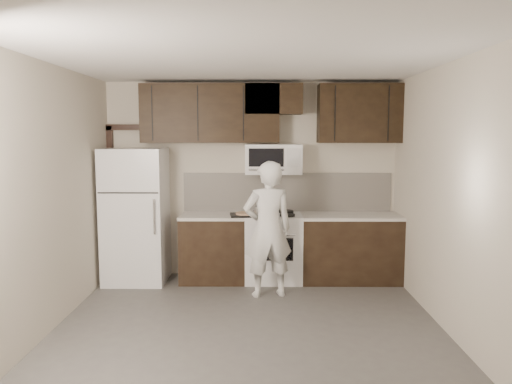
{
  "coord_description": "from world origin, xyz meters",
  "views": [
    {
      "loc": [
        0.12,
        -4.7,
        1.99
      ],
      "look_at": [
        0.07,
        0.9,
        1.34
      ],
      "focal_mm": 35.0,
      "sensor_mm": 36.0,
      "label": 1
    }
  ],
  "objects_px": {
    "stove": "(273,247)",
    "refrigerator": "(136,216)",
    "microwave": "(273,159)",
    "person": "(268,229)"
  },
  "relations": [
    {
      "from": "stove",
      "to": "refrigerator",
      "type": "distance_m",
      "value": 1.9
    },
    {
      "from": "microwave",
      "to": "person",
      "type": "xyz_separation_m",
      "value": [
        -0.09,
        -0.78,
        -0.82
      ]
    },
    {
      "from": "stove",
      "to": "person",
      "type": "relative_size",
      "value": 0.56
    },
    {
      "from": "stove",
      "to": "person",
      "type": "bearing_deg",
      "value": -97.46
    },
    {
      "from": "microwave",
      "to": "person",
      "type": "height_order",
      "value": "microwave"
    },
    {
      "from": "microwave",
      "to": "person",
      "type": "distance_m",
      "value": 1.13
    },
    {
      "from": "stove",
      "to": "refrigerator",
      "type": "height_order",
      "value": "refrigerator"
    },
    {
      "from": "microwave",
      "to": "person",
      "type": "bearing_deg",
      "value": -96.33
    },
    {
      "from": "stove",
      "to": "person",
      "type": "height_order",
      "value": "person"
    },
    {
      "from": "refrigerator",
      "to": "person",
      "type": "height_order",
      "value": "refrigerator"
    }
  ]
}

